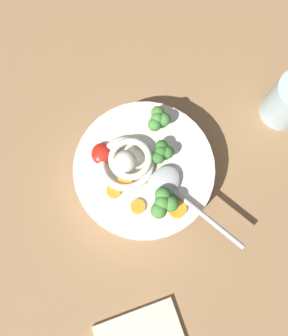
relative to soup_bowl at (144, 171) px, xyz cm
name	(u,v)px	position (x,y,z in cm)	size (l,w,h in cm)	color
table_slab	(129,164)	(2.28, 2.79, -4.94)	(99.35, 99.35, 4.35)	#936D47
soup_bowl	(144,171)	(0.00, 0.00, 0.00)	(22.24, 22.24, 5.36)	silver
noodle_pile	(128,162)	(0.55, 2.44, 3.80)	(9.64, 9.45, 3.87)	silver
soup_spoon	(171,189)	(-3.09, -4.28, 3.39)	(12.82, 15.94, 1.60)	#B7B7BC
chili_sauce_dollop	(101,154)	(1.69, 6.77, 3.35)	(3.38, 3.04, 1.52)	red
broccoli_floret_near_spoon	(162,152)	(2.24, -2.63, 4.46)	(3.78, 3.25, 2.99)	#7A9E60
broccoli_floret_rear	(164,203)	(-5.54, -3.24, 4.94)	(4.74, 4.08, 3.75)	#7A9E60
broccoli_floret_center	(158,119)	(7.48, -1.74, 4.60)	(4.06, 3.49, 3.21)	#7A9E60
carrot_slice_beside_noodles	(177,209)	(-6.03, -5.41, 2.88)	(2.87, 2.87, 0.58)	orange
carrot_slice_beside_chili	(114,191)	(-3.93, 4.38, 2.86)	(2.28, 2.28, 0.53)	orange
carrot_slice_right	(138,207)	(-6.09, 0.54, 2.86)	(2.28, 2.28, 0.54)	orange
carrot_slice_left	(127,181)	(-2.30, 2.51, 2.86)	(2.29, 2.29, 0.54)	orange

